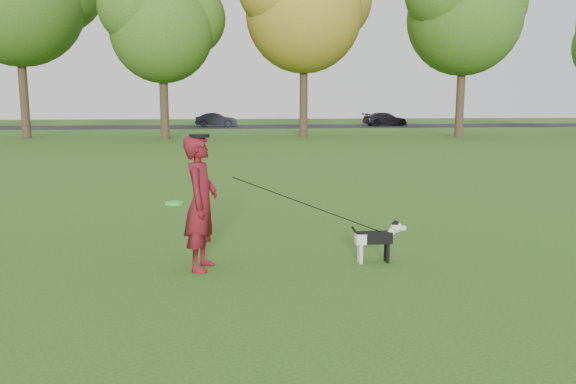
{
  "coord_description": "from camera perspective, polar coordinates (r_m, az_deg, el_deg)",
  "views": [
    {
      "loc": [
        -0.5,
        -6.8,
        2.15
      ],
      "look_at": [
        0.28,
        0.51,
        0.95
      ],
      "focal_mm": 35.0,
      "sensor_mm": 36.0,
      "label": 1
    }
  ],
  "objects": [
    {
      "name": "car_mid",
      "position": [
        46.83,
        -7.3,
        7.29
      ],
      "size": [
        3.42,
        1.24,
        1.12
      ],
      "primitive_type": "imported",
      "rotation": [
        0.0,
        0.0,
        1.55
      ],
      "color": "black",
      "rests_on": "road"
    },
    {
      "name": "car_right",
      "position": [
        48.69,
        9.86,
        7.3
      ],
      "size": [
        4.01,
        2.07,
        1.11
      ],
      "primitive_type": "imported",
      "rotation": [
        0.0,
        0.0,
        1.71
      ],
      "color": "black",
      "rests_on": "road"
    },
    {
      "name": "man",
      "position": [
        7.21,
        -8.83,
        -1.11
      ],
      "size": [
        0.54,
        0.7,
        1.73
      ],
      "primitive_type": "imported",
      "rotation": [
        0.0,
        0.0,
        1.35
      ],
      "color": "#61110D",
      "rests_on": "ground"
    },
    {
      "name": "dog",
      "position": [
        7.61,
        9.15,
        -4.49
      ],
      "size": [
        0.76,
        0.15,
        0.58
      ],
      "color": "black",
      "rests_on": "ground"
    },
    {
      "name": "ground",
      "position": [
        7.15,
        -1.86,
        -8.23
      ],
      "size": [
        120.0,
        120.0,
        0.0
      ],
      "primitive_type": "plane",
      "color": "#285116",
      "rests_on": "ground"
    },
    {
      "name": "tree_row",
      "position": [
        33.29,
        -8.06,
        18.28
      ],
      "size": [
        51.74,
        8.86,
        12.01
      ],
      "color": "#38281C",
      "rests_on": "ground"
    },
    {
      "name": "man_held_items",
      "position": [
        7.28,
        2.16,
        -1.36
      ],
      "size": [
        2.88,
        0.37,
        1.35
      ],
      "color": "#20FD37",
      "rests_on": "ground"
    },
    {
      "name": "road",
      "position": [
        46.85,
        -5.55,
        6.63
      ],
      "size": [
        120.0,
        7.0,
        0.02
      ],
      "primitive_type": "cube",
      "color": "black",
      "rests_on": "ground"
    }
  ]
}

